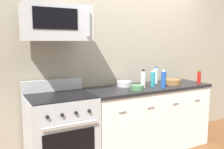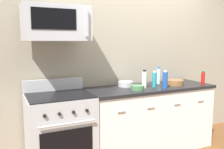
{
  "view_description": "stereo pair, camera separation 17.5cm",
  "coord_description": "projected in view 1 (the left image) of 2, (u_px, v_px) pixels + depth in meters",
  "views": [
    {
      "loc": [
        -2.07,
        -2.69,
        1.54
      ],
      "look_at": [
        -0.62,
        -0.05,
        1.13
      ],
      "focal_mm": 38.62,
      "sensor_mm": 36.0,
      "label": 1
    },
    {
      "loc": [
        -1.92,
        -2.77,
        1.54
      ],
      "look_at": [
        -0.62,
        -0.05,
        1.13
      ],
      "focal_mm": 38.62,
      "sensor_mm": 36.0,
      "label": 2
    }
  ],
  "objects": [
    {
      "name": "bowl_steel_prep",
      "position": [
        124.0,
        84.0,
        3.38
      ],
      "size": [
        0.21,
        0.21,
        0.07
      ],
      "color": "#B2B5BA",
      "rests_on": "countertop_slab"
    },
    {
      "name": "bottle_water_clear",
      "position": [
        156.0,
        75.0,
        3.62
      ],
      "size": [
        0.06,
        0.06,
        0.25
      ],
      "color": "silver",
      "rests_on": "countertop_slab"
    },
    {
      "name": "microwave",
      "position": [
        56.0,
        23.0,
        2.72
      ],
      "size": [
        0.74,
        0.44,
        0.4
      ],
      "color": "#B7BABF"
    },
    {
      "name": "bottle_soda_blue",
      "position": [
        164.0,
        79.0,
        3.27
      ],
      "size": [
        0.07,
        0.07,
        0.24
      ],
      "color": "#1E4CA5",
      "rests_on": "countertop_slab"
    },
    {
      "name": "bottle_hot_sauce_red",
      "position": [
        199.0,
        77.0,
        3.61
      ],
      "size": [
        0.05,
        0.05,
        0.2
      ],
      "color": "#B21914",
      "rests_on": "countertop_slab"
    },
    {
      "name": "bowl_green_glaze",
      "position": [
        137.0,
        87.0,
        3.14
      ],
      "size": [
        0.18,
        0.18,
        0.06
      ],
      "color": "#477A4C",
      "rests_on": "countertop_slab"
    },
    {
      "name": "bottle_dish_soap",
      "position": [
        153.0,
        79.0,
        3.35
      ],
      "size": [
        0.06,
        0.06,
        0.22
      ],
      "color": "teal",
      "rests_on": "countertop_slab"
    },
    {
      "name": "range_oven",
      "position": [
        61.0,
        133.0,
        2.86
      ],
      "size": [
        0.76,
        0.69,
        1.07
      ],
      "color": "#B7BABF",
      "rests_on": "ground_plane"
    },
    {
      "name": "counter_unit",
      "position": [
        148.0,
        117.0,
        3.47
      ],
      "size": [
        1.83,
        0.66,
        0.92
      ],
      "color": "white",
      "rests_on": "ground_plane"
    },
    {
      "name": "bottle_vinegar_white",
      "position": [
        143.0,
        79.0,
        3.29
      ],
      "size": [
        0.07,
        0.07,
        0.25
      ],
      "color": "silver",
      "rests_on": "countertop_slab"
    },
    {
      "name": "back_wall",
      "position": [
        133.0,
        54.0,
        3.71
      ],
      "size": [
        4.92,
        0.1,
        2.7
      ],
      "primitive_type": "cube",
      "color": "#9E937F",
      "rests_on": "ground_plane"
    },
    {
      "name": "bowl_wooden_salad",
      "position": [
        172.0,
        82.0,
        3.54
      ],
      "size": [
        0.26,
        0.26,
        0.07
      ],
      "color": "brown",
      "rests_on": "countertop_slab"
    },
    {
      "name": "ground_plane",
      "position": [
        148.0,
        148.0,
        3.53
      ],
      "size": [
        5.91,
        5.91,
        0.0
      ],
      "primitive_type": "plane",
      "color": "brown"
    }
  ]
}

